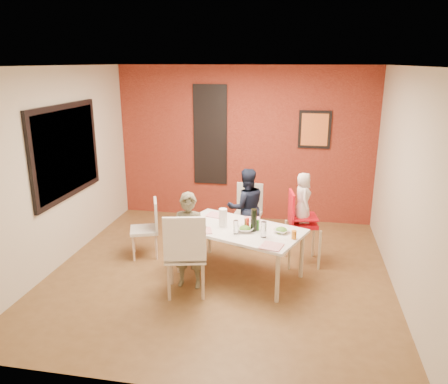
% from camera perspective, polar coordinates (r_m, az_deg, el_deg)
% --- Properties ---
extents(ground, '(4.50, 4.50, 0.00)m').
position_cam_1_polar(ground, '(6.04, -0.53, -10.40)').
color(ground, brown).
rests_on(ground, ground).
extents(ceiling, '(4.50, 4.50, 0.02)m').
position_cam_1_polar(ceiling, '(5.38, -0.60, 16.14)').
color(ceiling, silver).
rests_on(ceiling, wall_back).
extents(wall_back, '(4.50, 0.02, 2.70)m').
position_cam_1_polar(wall_back, '(7.73, 2.64, 6.23)').
color(wall_back, beige).
rests_on(wall_back, ground).
extents(wall_front, '(4.50, 0.02, 2.70)m').
position_cam_1_polar(wall_front, '(3.49, -7.68, -7.14)').
color(wall_front, beige).
rests_on(wall_front, ground).
extents(wall_left, '(0.02, 4.50, 2.70)m').
position_cam_1_polar(wall_left, '(6.37, -20.87, 2.88)').
color(wall_left, beige).
rests_on(wall_left, ground).
extents(wall_right, '(0.02, 4.50, 2.70)m').
position_cam_1_polar(wall_right, '(5.60, 22.68, 0.87)').
color(wall_right, beige).
rests_on(wall_right, ground).
extents(brick_accent_wall, '(4.50, 0.02, 2.70)m').
position_cam_1_polar(brick_accent_wall, '(7.71, 2.62, 6.21)').
color(brick_accent_wall, maroon).
rests_on(brick_accent_wall, ground).
extents(picture_window_frame, '(0.05, 1.70, 1.30)m').
position_cam_1_polar(picture_window_frame, '(6.48, -19.93, 5.01)').
color(picture_window_frame, black).
rests_on(picture_window_frame, wall_left).
extents(picture_window_pane, '(0.02, 1.55, 1.15)m').
position_cam_1_polar(picture_window_pane, '(6.48, -19.81, 5.01)').
color(picture_window_pane, black).
rests_on(picture_window_pane, wall_left).
extents(glassblock_strip, '(0.55, 0.03, 1.70)m').
position_cam_1_polar(glassblock_strip, '(7.77, -1.80, 7.42)').
color(glassblock_strip, silver).
rests_on(glassblock_strip, wall_back).
extents(glassblock_surround, '(0.60, 0.03, 1.76)m').
position_cam_1_polar(glassblock_surround, '(7.77, -1.81, 7.42)').
color(glassblock_surround, black).
rests_on(glassblock_surround, wall_back).
extents(art_print_frame, '(0.54, 0.03, 0.64)m').
position_cam_1_polar(art_print_frame, '(7.57, 11.75, 7.99)').
color(art_print_frame, black).
rests_on(art_print_frame, wall_back).
extents(art_print_canvas, '(0.44, 0.01, 0.54)m').
position_cam_1_polar(art_print_canvas, '(7.56, 11.75, 7.97)').
color(art_print_canvas, orange).
rests_on(art_print_canvas, wall_back).
extents(dining_table, '(1.81, 1.41, 0.67)m').
position_cam_1_polar(dining_table, '(5.73, 2.07, -5.31)').
color(dining_table, white).
rests_on(dining_table, ground).
extents(chair_near, '(0.59, 0.59, 1.06)m').
position_cam_1_polar(chair_near, '(5.25, -5.05, -7.65)').
color(chair_near, white).
rests_on(chair_near, ground).
extents(chair_far, '(0.44, 0.44, 0.90)m').
position_cam_1_polar(chair_far, '(6.94, 3.20, -2.24)').
color(chair_far, beige).
rests_on(chair_far, ground).
extents(chair_left, '(0.51, 0.51, 0.85)m').
position_cam_1_polar(chair_left, '(6.44, -9.75, -4.27)').
color(chair_left, silver).
rests_on(chair_left, ground).
extents(high_chair, '(0.51, 0.51, 1.05)m').
position_cam_1_polar(high_chair, '(6.14, 9.85, -3.75)').
color(high_chair, red).
rests_on(high_chair, ground).
extents(child_near, '(0.46, 0.30, 1.23)m').
position_cam_1_polar(child_near, '(5.47, -4.56, -6.36)').
color(child_near, brown).
rests_on(child_near, ground).
extents(child_far, '(0.72, 0.65, 1.22)m').
position_cam_1_polar(child_far, '(6.68, 2.91, -2.02)').
color(child_far, black).
rests_on(child_far, ground).
extents(toddler, '(0.28, 0.38, 0.70)m').
position_cam_1_polar(toddler, '(6.04, 10.27, -0.74)').
color(toddler, beige).
rests_on(toddler, high_chair).
extents(plate_near_left, '(0.29, 0.29, 0.01)m').
position_cam_1_polar(plate_near_left, '(5.62, -2.84, -5.07)').
color(plate_near_left, white).
rests_on(plate_near_left, dining_table).
extents(plate_far_mid, '(0.24, 0.24, 0.01)m').
position_cam_1_polar(plate_far_mid, '(6.01, 3.69, -3.58)').
color(plate_far_mid, white).
rests_on(plate_far_mid, dining_table).
extents(plate_near_right, '(0.30, 0.30, 0.01)m').
position_cam_1_polar(plate_near_right, '(5.19, 6.22, -7.06)').
color(plate_near_right, white).
rests_on(plate_near_right, dining_table).
extents(plate_far_left, '(0.28, 0.28, 0.01)m').
position_cam_1_polar(plate_far_left, '(6.17, -1.15, -3.02)').
color(plate_far_left, white).
rests_on(plate_far_left, dining_table).
extents(salad_bowl_a, '(0.24, 0.24, 0.06)m').
position_cam_1_polar(salad_bowl_a, '(5.61, 2.75, -4.87)').
color(salad_bowl_a, white).
rests_on(salad_bowl_a, dining_table).
extents(salad_bowl_b, '(0.26, 0.26, 0.05)m').
position_cam_1_polar(salad_bowl_b, '(5.61, 7.51, -5.03)').
color(salad_bowl_b, white).
rests_on(salad_bowl_b, dining_table).
extents(wine_bottle, '(0.08, 0.08, 0.29)m').
position_cam_1_polar(wine_bottle, '(5.58, 3.92, -3.68)').
color(wine_bottle, black).
rests_on(wine_bottle, dining_table).
extents(wine_glass_a, '(0.06, 0.06, 0.18)m').
position_cam_1_polar(wine_glass_a, '(5.50, 1.56, -4.60)').
color(wine_glass_a, white).
rests_on(wine_glass_a, dining_table).
extents(wine_glass_b, '(0.07, 0.07, 0.20)m').
position_cam_1_polar(wine_glass_b, '(5.41, 5.19, -4.89)').
color(wine_glass_b, white).
rests_on(wine_glass_b, dining_table).
extents(paper_towel_roll, '(0.11, 0.11, 0.24)m').
position_cam_1_polar(paper_towel_roll, '(5.73, -0.13, -3.37)').
color(paper_towel_roll, white).
rests_on(paper_towel_roll, dining_table).
extents(condiment_red, '(0.04, 0.04, 0.16)m').
position_cam_1_polar(condiment_red, '(5.64, 3.10, -4.18)').
color(condiment_red, red).
rests_on(condiment_red, dining_table).
extents(condiment_green, '(0.04, 0.04, 0.14)m').
position_cam_1_polar(condiment_green, '(5.63, 4.46, -4.33)').
color(condiment_green, '#317828').
rests_on(condiment_green, dining_table).
extents(condiment_brown, '(0.03, 0.03, 0.13)m').
position_cam_1_polar(condiment_brown, '(5.69, 2.84, -4.13)').
color(condiment_brown, brown).
rests_on(condiment_brown, dining_table).
extents(sippy_cup, '(0.06, 0.06, 0.11)m').
position_cam_1_polar(sippy_cup, '(5.43, 9.12, -5.53)').
color(sippy_cup, orange).
rests_on(sippy_cup, dining_table).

